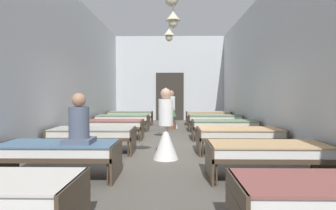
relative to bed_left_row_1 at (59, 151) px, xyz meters
name	(u,v)px	position (x,y,z in m)	size (l,w,h in m)	color
ground_plane	(167,147)	(1.68, 2.85, -0.49)	(6.05, 14.38, 0.10)	#59544C
room_shell	(168,68)	(1.68, 4.10, 1.69)	(5.85, 13.98, 4.24)	silver
bed_left_row_1	(59,151)	(0.00, 0.00, 0.00)	(1.90, 0.84, 0.57)	#473828
bed_right_row_1	(268,152)	(3.35, 0.00, 0.00)	(1.90, 0.84, 0.57)	#473828
bed_left_row_2	(93,134)	(0.00, 1.90, 0.00)	(1.90, 0.84, 0.57)	#473828
bed_right_row_2	(240,134)	(3.35, 1.90, 0.00)	(1.90, 0.84, 0.57)	#473828
bed_left_row_3	(111,125)	(0.00, 3.80, 0.00)	(1.90, 0.84, 0.57)	#473828
bed_right_row_3	(224,125)	(3.35, 3.80, 0.00)	(1.90, 0.84, 0.57)	#473828
bed_left_row_4	(123,119)	(0.00, 5.70, 0.00)	(1.90, 0.84, 0.57)	#473828
bed_right_row_4	(215,119)	(3.35, 5.70, 0.00)	(1.90, 0.84, 0.57)	#473828
bed_left_row_5	(130,115)	(0.00, 7.60, 0.00)	(1.90, 0.84, 0.57)	#473828
bed_right_row_5	(208,115)	(3.35, 7.60, 0.00)	(1.90, 0.84, 0.57)	#473828
nurse_near_aisle	(166,134)	(1.69, 1.32, 0.09)	(0.52, 0.52, 1.49)	white
nurse_mid_aisle	(171,115)	(1.77, 6.44, 0.09)	(0.52, 0.52, 1.49)	white
patient_seated_primary	(79,125)	(0.35, -0.05, 0.43)	(0.44, 0.44, 0.80)	#515B70
potted_plant	(171,114)	(1.75, 6.18, 0.15)	(0.44, 0.44, 1.07)	brown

